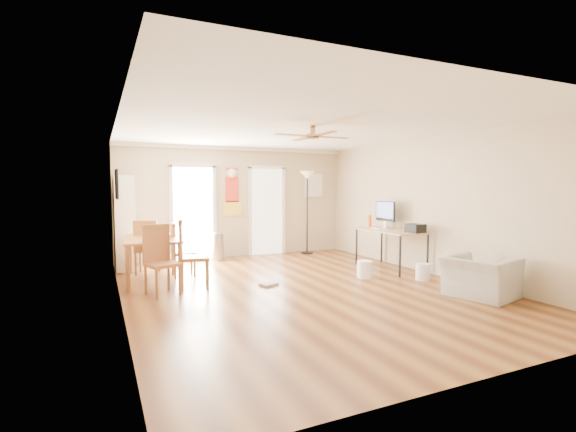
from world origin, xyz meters
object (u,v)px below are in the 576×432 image
computer_desk (390,249)px  dining_chair_near (162,260)px  printer (415,228)px  armchair (480,277)px  wastebasket_b (423,272)px  dining_table (153,259)px  dining_chair_right_b (194,254)px  dining_chair_far (148,247)px  wastebasket_a (364,269)px  bookshelf (124,223)px  torchiere_lamp (307,213)px  dining_chair_right_a (183,250)px  trash_can (218,247)px

computer_desk → dining_chair_near: bearing=-177.9°
printer → armchair: bearing=-103.1°
wastebasket_b → dining_table: bearing=155.9°
dining_chair_right_b → dining_chair_far: (-0.57, 1.51, -0.05)m
wastebasket_a → armchair: (0.78, -1.83, 0.15)m
dining_chair_far → wastebasket_a: 4.12m
bookshelf → computer_desk: bearing=-24.4°
dining_chair_right_b → torchiere_lamp: size_ratio=0.55×
dining_table → computer_desk: (4.48, -0.91, 0.01)m
computer_desk → wastebasket_a: size_ratio=4.71×
dining_chair_near → torchiere_lamp: 4.69m
dining_chair_far → wastebasket_b: size_ratio=3.50×
dining_chair_right_a → wastebasket_b: dining_chair_right_a is taller
dining_chair_near → wastebasket_a: 3.54m
wastebasket_b → printer: bearing=64.4°
dining_table → trash_can: (1.59, 1.55, -0.08)m
dining_chair_near → armchair: size_ratio=1.12×
computer_desk → wastebasket_a: (-0.96, -0.48, -0.24)m
dining_table → dining_chair_right_a: size_ratio=1.55×
trash_can → computer_desk: (2.89, -2.46, 0.09)m
trash_can → wastebasket_a: (1.94, -2.94, -0.15)m
computer_desk → torchiere_lamp: bearing=103.9°
dining_table → torchiere_lamp: (3.87, 1.55, 0.64)m
armchair → wastebasket_b: bearing=-17.1°
dining_chair_right_b → dining_chair_far: bearing=32.5°
bookshelf → dining_chair_near: bookshelf is taller
computer_desk → printer: 0.76m
armchair → dining_chair_right_a: bearing=34.5°
printer → torchiere_lamp: bearing=100.3°
dining_chair_near → torchiere_lamp: (3.86, 2.62, 0.49)m
bookshelf → armchair: 6.57m
bookshelf → torchiere_lamp: torchiere_lamp is taller
wastebasket_a → wastebasket_b: (0.85, -0.57, -0.01)m
trash_can → torchiere_lamp: 2.39m
dining_table → dining_chair_far: 0.68m
dining_chair_right_b → dining_chair_far: dining_chair_right_b is taller
dining_chair_right_b → armchair: 4.45m
dining_chair_near → printer: dining_chair_near is taller
dining_chair_right_b → printer: 4.11m
dining_table → dining_chair_near: dining_chair_near is taller
dining_chair_far → printer: 5.12m
wastebasket_b → bookshelf: bearing=145.4°
wastebasket_b → dining_chair_far: bearing=149.1°
dining_chair_right_a → armchair: dining_chair_right_a is taller
armchair → printer: bearing=-23.5°
computer_desk → wastebasket_a: computer_desk is taller
dining_table → armchair: dining_table is taller
dining_chair_right_b → dining_chair_near: bearing=125.3°
wastebasket_a → bookshelf: bearing=145.2°
bookshelf → dining_chair_near: bearing=-80.2°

